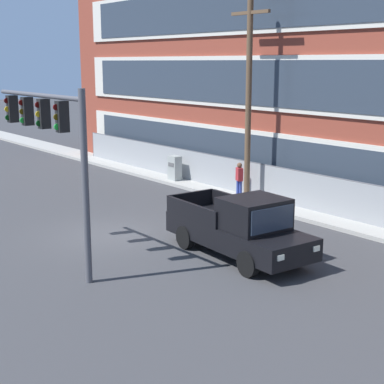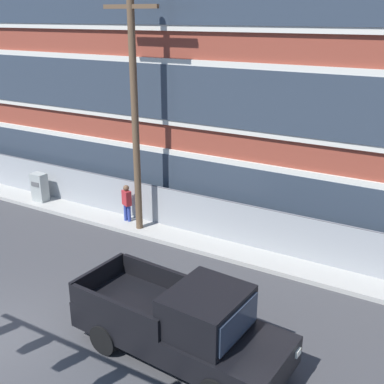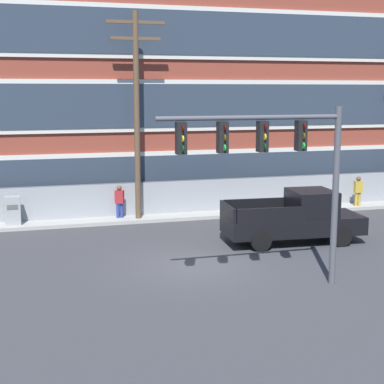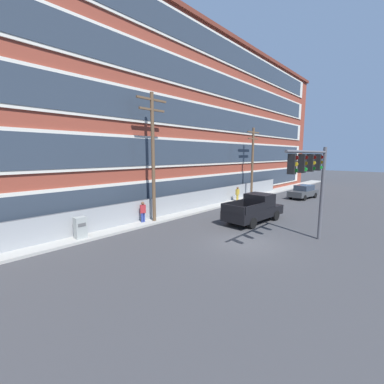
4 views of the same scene
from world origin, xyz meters
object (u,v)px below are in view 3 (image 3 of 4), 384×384
pickup_truck_black (296,218)px  electrical_cabinet (13,212)px  traffic_signal_mast (276,155)px  pedestrian_by_fence (358,190)px  pedestrian_near_cabinet (119,201)px  utility_pole_near_corner (137,108)px

pickup_truck_black → electrical_cabinet: size_ratio=3.95×
traffic_signal_mast → pedestrian_by_fence: bearing=48.4°
traffic_signal_mast → electrical_cabinet: (-7.83, 10.52, -3.43)m
pedestrian_near_cabinet → electrical_cabinet: bearing=-177.8°
traffic_signal_mast → pedestrian_near_cabinet: (-3.09, 10.70, -3.17)m
pedestrian_near_cabinet → traffic_signal_mast: bearing=-73.9°
electrical_cabinet → pedestrian_by_fence: 16.92m
utility_pole_near_corner → pedestrian_near_cabinet: bearing=159.5°
utility_pole_near_corner → electrical_cabinet: 7.17m
pedestrian_by_fence → traffic_signal_mast: bearing=-131.6°
electrical_cabinet → pedestrian_near_cabinet: (4.74, 0.18, 0.26)m
traffic_signal_mast → pedestrian_by_fence: traffic_signal_mast is taller
pedestrian_by_fence → electrical_cabinet: bearing=179.1°
utility_pole_near_corner → pedestrian_by_fence: bearing=-0.7°
traffic_signal_mast → electrical_cabinet: 13.55m
traffic_signal_mast → pickup_truck_black: traffic_signal_mast is taller
pickup_truck_black → traffic_signal_mast: bearing=-122.2°
pickup_truck_black → electrical_cabinet: (-10.95, 5.56, -0.26)m
utility_pole_near_corner → pedestrian_near_cabinet: 4.35m
traffic_signal_mast → pedestrian_by_fence: 14.06m
pickup_truck_black → utility_pole_near_corner: bearing=134.7°
pedestrian_near_cabinet → pickup_truck_black: bearing=-42.8°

